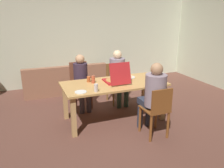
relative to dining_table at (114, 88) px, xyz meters
The scene contains 17 objects.
ground_plane 0.65m from the dining_table, ahead, with size 20.00×20.00×0.00m, color brown.
back_wall 2.77m from the dining_table, 90.00° to the left, with size 7.05×0.12×2.62m, color beige.
side_wall_right 3.68m from the dining_table, 12.90° to the left, with size 0.12×4.57×2.62m, color beige.
dining_table is the anchor object (origin of this frame).
chair_0 1.02m from the dining_table, 115.74° to the left, with size 0.40×0.46×0.98m.
person_0 0.87m from the dining_table, 120.51° to the left, with size 0.30×0.52×1.18m.
chair_1 0.97m from the dining_table, 65.37° to the left, with size 0.39×0.45×0.89m.
person_1 0.84m from the dining_table, 61.22° to the left, with size 0.35×0.54×1.22m.
chair_2 0.98m from the dining_table, 65.54° to the right, with size 0.39×0.43×0.88m.
person_2 0.86m from the dining_table, 61.90° to the right, with size 0.35×0.54×1.26m.
pizza_box_0 0.17m from the dining_table, 22.24° to the left, with size 0.40×0.51×0.41m.
plate_0 0.78m from the dining_table, 157.75° to the right, with size 0.20×0.20×0.01m.
plate_1 0.50m from the dining_table, 26.05° to the left, with size 0.22×0.22×0.03m.
drinking_glass_0 0.62m from the dining_table, 142.37° to the right, with size 0.07×0.07×0.14m, color silver.
drinking_glass_1 0.43m from the dining_table, 160.42° to the left, with size 0.07×0.07×0.14m, color #BB4E32.
drinking_glass_2 0.51m from the dining_table, 151.65° to the left, with size 0.07×0.07×0.11m, color #B85327.
couch 2.14m from the dining_table, 106.11° to the left, with size 2.10×0.81×0.74m.
Camera 1 is at (-1.55, -3.77, 2.01)m, focal length 36.30 mm.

